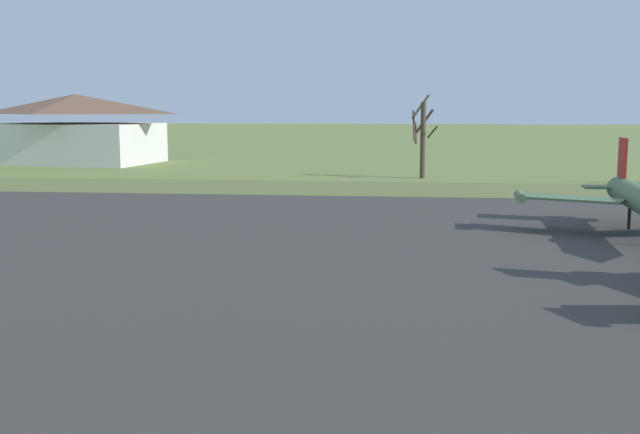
# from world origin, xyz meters

# --- Properties ---
(asphalt_apron) EXTENTS (96.63, 63.33, 0.05)m
(asphalt_apron) POSITION_xyz_m (0.00, 19.00, 0.03)
(asphalt_apron) COLOR #383533
(asphalt_apron) RESTS_ON ground
(grass_verge_strip) EXTENTS (156.63, 12.00, 0.06)m
(grass_verge_strip) POSITION_xyz_m (0.00, 56.66, 0.03)
(grass_verge_strip) COLOR #5F6737
(grass_verge_strip) RESTS_ON ground
(bare_tree_left_of_center) EXTENTS (2.66, 2.52, 8.25)m
(bare_tree_left_of_center) POSITION_xyz_m (8.11, 67.55, 4.22)
(bare_tree_left_of_center) COLOR #42382D
(bare_tree_left_of_center) RESTS_ON ground
(visitor_building) EXTENTS (21.08, 15.73, 8.57)m
(visitor_building) POSITION_xyz_m (-34.55, 83.24, 4.18)
(visitor_building) COLOR silver
(visitor_building) RESTS_ON ground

